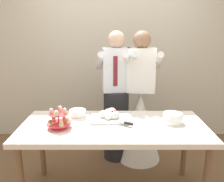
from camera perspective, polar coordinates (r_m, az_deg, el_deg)
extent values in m
cube|color=beige|center=(3.62, 0.11, 11.24)|extent=(5.20, 0.10, 2.90)
cube|color=silver|center=(2.32, 0.25, -8.74)|extent=(1.80, 0.80, 0.05)
cylinder|color=brown|center=(2.38, -21.23, -19.92)|extent=(0.06, 0.06, 0.72)
cylinder|color=brown|center=(2.39, 21.71, -19.81)|extent=(0.06, 0.06, 0.72)
cylinder|color=brown|center=(2.89, -16.70, -12.89)|extent=(0.06, 0.06, 0.72)
cylinder|color=brown|center=(2.90, 17.05, -12.83)|extent=(0.06, 0.06, 0.72)
cylinder|color=#D83F4C|center=(2.29, -12.78, -8.58)|extent=(0.17, 0.17, 0.01)
cylinder|color=#D83F4C|center=(2.26, -12.93, -6.27)|extent=(0.01, 0.01, 0.21)
cylinder|color=#D83F4C|center=(2.28, -12.84, -7.68)|extent=(0.23, 0.23, 0.01)
cylinder|color=#D1B784|center=(2.25, -10.76, -7.44)|extent=(0.04, 0.04, 0.03)
sphere|color=#D6B27A|center=(2.24, -10.79, -6.88)|extent=(0.04, 0.04, 0.04)
cylinder|color=#D1B784|center=(2.34, -11.57, -6.58)|extent=(0.04, 0.04, 0.03)
sphere|color=#EAB7C6|center=(2.33, -11.60, -6.03)|extent=(0.04, 0.04, 0.04)
cylinder|color=#D1B784|center=(2.34, -14.09, -6.69)|extent=(0.04, 0.04, 0.03)
sphere|color=brown|center=(2.33, -14.13, -6.15)|extent=(0.04, 0.04, 0.04)
cylinder|color=#D1B784|center=(2.24, -14.88, -7.75)|extent=(0.04, 0.04, 0.03)
sphere|color=brown|center=(2.23, -14.92, -7.18)|extent=(0.04, 0.04, 0.04)
cylinder|color=#D1B784|center=(2.19, -12.32, -8.07)|extent=(0.04, 0.04, 0.03)
sphere|color=#D6B27A|center=(2.19, -12.36, -7.49)|extent=(0.04, 0.04, 0.04)
cylinder|color=#D83F4C|center=(2.25, -12.98, -5.43)|extent=(0.18, 0.18, 0.01)
cylinder|color=#D1B784|center=(2.23, -11.45, -5.06)|extent=(0.04, 0.04, 0.03)
sphere|color=#EAB7C6|center=(2.22, -11.48, -4.48)|extent=(0.04, 0.04, 0.04)
cylinder|color=#D1B784|center=(2.30, -12.55, -4.51)|extent=(0.04, 0.04, 0.03)
sphere|color=white|center=(2.29, -12.58, -3.94)|extent=(0.04, 0.04, 0.04)
cylinder|color=#D1B784|center=(2.25, -14.58, -5.05)|extent=(0.04, 0.04, 0.03)
sphere|color=#EAB7C6|center=(2.24, -14.62, -4.47)|extent=(0.04, 0.04, 0.04)
cylinder|color=#D1B784|center=(2.18, -13.41, -5.58)|extent=(0.04, 0.04, 0.03)
sphere|color=beige|center=(2.18, -13.45, -4.99)|extent=(0.04, 0.04, 0.04)
cube|color=silver|center=(2.44, -0.23, -6.62)|extent=(0.42, 0.31, 0.02)
sphere|color=white|center=(2.42, 0.77, -5.76)|extent=(0.08, 0.08, 0.08)
sphere|color=white|center=(2.46, 0.31, -5.48)|extent=(0.07, 0.07, 0.07)
sphere|color=white|center=(2.48, -1.05, -5.23)|extent=(0.08, 0.08, 0.08)
sphere|color=white|center=(2.42, -2.20, -5.70)|extent=(0.09, 0.09, 0.09)
sphere|color=white|center=(2.37, -0.98, -6.21)|extent=(0.08, 0.08, 0.08)
sphere|color=white|center=(2.38, 0.34, -6.02)|extent=(0.09, 0.09, 0.09)
sphere|color=white|center=(2.42, -0.23, -5.37)|extent=(0.11, 0.11, 0.11)
sphere|color=#2D1938|center=(2.40, -0.01, -4.55)|extent=(0.02, 0.02, 0.02)
sphere|color=#DB474C|center=(2.41, 0.31, -4.20)|extent=(0.02, 0.02, 0.02)
sphere|color=#DB474C|center=(2.42, -0.58, -4.49)|extent=(0.02, 0.02, 0.02)
sphere|color=#DB474C|center=(2.41, -1.09, -4.47)|extent=(0.02, 0.02, 0.02)
sphere|color=#B21923|center=(2.36, 0.58, -4.80)|extent=(0.02, 0.02, 0.02)
sphere|color=#2D1938|center=(2.34, -0.02, -4.97)|extent=(0.02, 0.02, 0.02)
cube|color=silver|center=(2.32, 0.51, -7.30)|extent=(0.21, 0.13, 0.00)
cube|color=black|center=(2.26, 3.92, -7.81)|extent=(0.09, 0.07, 0.02)
cylinder|color=white|center=(2.43, 14.45, -7.34)|extent=(0.19, 0.19, 0.01)
cylinder|color=white|center=(2.43, 14.31, -7.08)|extent=(0.19, 0.19, 0.01)
cylinder|color=white|center=(2.42, 14.32, -6.85)|extent=(0.19, 0.19, 0.01)
cylinder|color=white|center=(2.42, 14.34, -6.63)|extent=(0.19, 0.19, 0.01)
cylinder|color=white|center=(2.42, 14.50, -6.36)|extent=(0.19, 0.19, 0.01)
cylinder|color=white|center=(2.41, 14.45, -6.14)|extent=(0.19, 0.19, 0.01)
cylinder|color=white|center=(2.41, 14.48, -5.86)|extent=(0.19, 0.19, 0.01)
cylinder|color=white|center=(2.40, 14.45, -5.62)|extent=(0.19, 0.19, 0.01)
cylinder|color=white|center=(2.40, 14.40, -5.36)|extent=(0.19, 0.19, 0.01)
cylinder|color=white|center=(2.53, -8.40, -6.15)|extent=(0.24, 0.24, 0.01)
cylinder|color=white|center=(2.51, -8.44, -5.30)|extent=(0.17, 0.17, 0.07)
cylinder|color=#232328|center=(3.11, 0.89, -8.22)|extent=(0.32, 0.32, 0.92)
cube|color=white|center=(2.90, 0.95, 5.16)|extent=(0.36, 0.24, 0.54)
sphere|color=#D8B293|center=(2.86, 0.98, 12.37)|extent=(0.21, 0.21, 0.21)
cylinder|color=white|center=(2.86, -3.14, 7.20)|extent=(0.14, 0.49, 0.28)
cylinder|color=white|center=(2.92, 4.39, 7.32)|extent=(0.14, 0.49, 0.28)
cube|color=maroon|center=(2.80, 0.72, 4.80)|extent=(0.05, 0.02, 0.36)
cone|color=white|center=(3.11, 6.55, -8.34)|extent=(0.56, 0.56, 0.92)
cube|color=white|center=(2.90, 6.98, 5.04)|extent=(0.36, 0.23, 0.54)
sphere|color=#997054|center=(2.86, 7.21, 12.25)|extent=(0.21, 0.21, 0.21)
cylinder|color=white|center=(2.88, 3.48, 7.25)|extent=(0.12, 0.49, 0.28)
cylinder|color=white|center=(2.90, 11.08, 7.03)|extent=(0.12, 0.49, 0.28)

